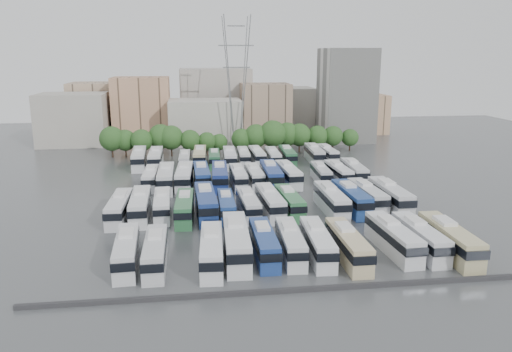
{
  "coord_description": "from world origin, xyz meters",
  "views": [
    {
      "loc": [
        -10.26,
        -80.2,
        24.47
      ],
      "look_at": [
        1.26,
        6.46,
        3.0
      ],
      "focal_mm": 35.0,
      "sensor_mm": 36.0,
      "label": 1
    }
  ],
  "objects": [
    {
      "name": "bus_r0_s8",
      "position": [
        4.9,
        -23.86,
        1.83
      ],
      "size": [
        3.21,
        12.03,
        3.74
      ],
      "rotation": [
        0.0,
        0.0,
        -0.05
      ],
      "color": "silver",
      "rests_on": "ground"
    },
    {
      "name": "bus_r0_s6",
      "position": [
        -1.68,
        -23.14,
        1.81
      ],
      "size": [
        2.65,
        11.78,
        3.69
      ],
      "rotation": [
        0.0,
        0.0,
        -0.01
      ],
      "color": "navy",
      "rests_on": "ground"
    },
    {
      "name": "bus_r1_s1",
      "position": [
        -18.23,
        -5.52,
        1.94
      ],
      "size": [
        3.01,
        12.67,
        3.96
      ],
      "rotation": [
        0.0,
        0.0,
        0.02
      ],
      "color": "silver",
      "rests_on": "ground"
    },
    {
      "name": "parapet",
      "position": [
        0.0,
        -33.0,
        0.25
      ],
      "size": [
        56.0,
        0.5,
        0.5
      ],
      "primitive_type": "cube",
      "color": "#2D2D30",
      "rests_on": "ground"
    },
    {
      "name": "bus_r3_s10",
      "position": [
        11.64,
        29.8,
        1.84
      ],
      "size": [
        3.0,
        12.04,
        3.75
      ],
      "rotation": [
        0.0,
        0.0,
        -0.03
      ],
      "color": "#2B663F",
      "rests_on": "ground"
    },
    {
      "name": "bus_r0_s2",
      "position": [
        -14.8,
        -24.23,
        1.8
      ],
      "size": [
        2.59,
        11.68,
        3.66
      ],
      "rotation": [
        0.0,
        0.0,
        0.0
      ],
      "color": "silver",
      "rests_on": "ground"
    },
    {
      "name": "bus_r2_s6",
      "position": [
        -1.5,
        11.27,
        1.79
      ],
      "size": [
        2.66,
        11.63,
        3.64
      ],
      "rotation": [
        0.0,
        0.0,
        0.01
      ],
      "color": "silver",
      "rests_on": "ground"
    },
    {
      "name": "bus_r3_s6",
      "position": [
        -1.69,
        28.9,
        1.92
      ],
      "size": [
        3.21,
        12.59,
        3.92
      ],
      "rotation": [
        0.0,
        0.0,
        -0.04
      ],
      "color": "silver",
      "rests_on": "ground"
    },
    {
      "name": "bus_r0_s1",
      "position": [
        -18.19,
        -23.54,
        1.84
      ],
      "size": [
        3.22,
        12.05,
        3.74
      ],
      "rotation": [
        0.0,
        0.0,
        0.05
      ],
      "color": "silver",
      "rests_on": "ground"
    },
    {
      "name": "bus_r2_s5",
      "position": [
        -5.0,
        11.29,
        2.04
      ],
      "size": [
        3.46,
        13.33,
        4.15
      ],
      "rotation": [
        0.0,
        0.0,
        -0.04
      ],
      "color": "navy",
      "rests_on": "ground"
    },
    {
      "name": "bus_r3_s5",
      "position": [
        -5.08,
        29.45,
        1.69
      ],
      "size": [
        2.87,
        11.06,
        3.44
      ],
      "rotation": [
        0.0,
        0.0,
        -0.04
      ],
      "color": "#2A633F",
      "rests_on": "ground"
    },
    {
      "name": "bus_r0_s12",
      "position": [
        18.15,
        -24.01,
        1.89
      ],
      "size": [
        2.81,
        12.29,
        3.85
      ],
      "rotation": [
        0.0,
        0.0,
        0.01
      ],
      "color": "silver",
      "rests_on": "ground"
    },
    {
      "name": "bus_r0_s9",
      "position": [
        8.37,
        -25.17,
        1.89
      ],
      "size": [
        2.75,
        12.26,
        3.84
      ],
      "rotation": [
        0.0,
        0.0,
        -0.01
      ],
      "color": "#CBB98B",
      "rests_on": "ground"
    },
    {
      "name": "bus_r0_s4",
      "position": [
        -8.2,
        -24.66,
        1.88
      ],
      "size": [
        3.28,
        12.33,
        3.83
      ],
      "rotation": [
        0.0,
        0.0,
        -0.05
      ],
      "color": "white",
      "rests_on": "ground"
    },
    {
      "name": "bus_r0_s7",
      "position": [
        1.63,
        -23.24,
        1.78
      ],
      "size": [
        3.04,
        11.65,
        3.62
      ],
      "rotation": [
        0.0,
        0.0,
        -0.05
      ],
      "color": "silver",
      "rests_on": "ground"
    },
    {
      "name": "bus_r2_s3",
      "position": [
        -11.64,
        11.71,
        2.03
      ],
      "size": [
        3.52,
        13.3,
        4.13
      ],
      "rotation": [
        0.0,
        0.0,
        -0.05
      ],
      "color": "silver",
      "rests_on": "ground"
    },
    {
      "name": "bus_r1_s4",
      "position": [
        -8.23,
        -5.76,
        2.08
      ],
      "size": [
        3.36,
        13.56,
        4.23
      ],
      "rotation": [
        0.0,
        0.0,
        0.03
      ],
      "color": "navy",
      "rests_on": "ground"
    },
    {
      "name": "bus_r3_s4",
      "position": [
        -8.28,
        30.82,
        1.95
      ],
      "size": [
        3.37,
        12.76,
        3.97
      ],
      "rotation": [
        0.0,
        0.0,
        -0.05
      ],
      "color": "#C3B886",
      "rests_on": "ground"
    },
    {
      "name": "bus_r3_s12",
      "position": [
        18.07,
        30.3,
        1.94
      ],
      "size": [
        3.35,
        12.74,
        3.96
      ],
      "rotation": [
        0.0,
        0.0,
        -0.05
      ],
      "color": "silver",
      "rests_on": "ground"
    },
    {
      "name": "bus_r2_s1",
      "position": [
        -17.94,
        12.81,
        1.76
      ],
      "size": [
        2.67,
        11.46,
        3.58
      ],
      "rotation": [
        0.0,
        0.0,
        -0.02
      ],
      "color": "silver",
      "rests_on": "ground"
    },
    {
      "name": "bus_r1_s6",
      "position": [
        -1.67,
        -6.54,
        1.75
      ],
      "size": [
        2.92,
        11.45,
        3.57
      ],
      "rotation": [
        0.0,
        0.0,
        0.04
      ],
      "color": "silver",
      "rests_on": "ground"
    },
    {
      "name": "bus_r3_s1",
      "position": [
        -18.05,
        30.08,
        1.98
      ],
      "size": [
        2.82,
        12.88,
        4.04
      ],
      "rotation": [
        0.0,
        0.0,
        0.0
      ],
      "color": "silver",
      "rests_on": "ground"
    },
    {
      "name": "bus_r2_s9",
      "position": [
        8.19,
        11.52,
        1.94
      ],
      "size": [
        3.37,
        12.69,
        3.94
      ],
      "rotation": [
        0.0,
        0.0,
        0.05
      ],
      "color": "silver",
      "rests_on": "ground"
    },
    {
      "name": "bus_r0_s11",
      "position": [
        14.75,
        -23.64,
        1.93
      ],
      "size": [
        3.25,
        12.61,
        3.92
      ],
      "rotation": [
        0.0,
        0.0,
        0.04
      ],
      "color": "silver",
      "rests_on": "ground"
    },
    {
      "name": "bus_r1_s11",
      "position": [
        14.98,
        -6.08,
        1.99
      ],
      "size": [
        3.16,
        12.97,
        4.05
      ],
      "rotation": [
        0.0,
        0.0,
        0.03
      ],
      "color": "navy",
      "rests_on": "ground"
    },
    {
      "name": "bus_r0_s13",
      "position": [
        21.4,
        -25.4,
        2.01
      ],
      "size": [
        3.19,
        13.11,
        4.09
      ],
      "rotation": [
        0.0,
        0.0,
        -0.03
      ],
      "color": "#C0B584",
      "rests_on": "ground"
    },
    {
      "name": "bus_r2_s7",
      "position": [
        1.64,
        11.6,
        1.78
      ],
      "size": [
        2.71,
        11.58,
        3.62
      ],
      "rotation": [
        0.0,
        0.0,
        0.02
      ],
      "color": "silver",
      "rests_on": "ground"
    },
    {
      "name": "ground",
      "position": [
        0.0,
        0.0,
        0.0
      ],
      "size": [
        220.0,
        220.0,
        0.0
      ],
      "primitive_type": "plane",
      "color": "#424447",
      "rests_on": "ground"
    },
    {
      "name": "bus_r1_s0",
      "position": [
        -21.24,
        -6.13,
        1.87
      ],
      "size": [
        3.02,
        12.24,
        3.82
      ],
      "rotation": [
        0.0,
        0.0,
        -0.03
      ],
      "color": "silver",
      "rests_on": "ground"
    },
    {
      "name": "bus_r1_s2",
      "position": [
        -14.94,
        -5.06,
        1.75
      ],
      "size": [
        2.84,
        11.46,
        3.57
      ],
      "rotation": [
        0.0,
        0.0,
        0.03
      ],
      "color": "silver",
      "rests_on": "ground"
    },
    {
      "name": "bus_r1_s8",
      "position": [
        4.88,
        -6.26,
        1.82
      ],
      "size": [
        3.05,
        11.88,
        3.7
      ],
      "rotation": [
        0.0,
        0.0,
        0.04
      ],
      "color": "#317343",
      "rests_on": "ground"
    },
    {
      "name": "bus_r3_s8",
      "position": [
        4.79,
        31.14,
        1.77
      ],
      "size": [
        2.8,
        11.54,
        3.6
      ],
      "rotation": [
        0.0,
        0.0,
        0.03
      ],
      "color": "white",
      "rests_on": "ground"
    },
    {
      "name": "bus_r1_s3",
      "position": [
        -11.48,
        -7.04,
        1.82
      ],
      "size": [
        3.01,
        11.92,
        3.71
      ],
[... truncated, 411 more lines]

